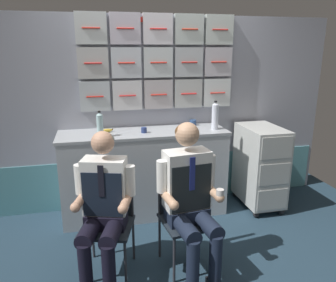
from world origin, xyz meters
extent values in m
cube|color=#223747|center=(0.00, 0.00, -0.02)|extent=(4.80, 4.80, 0.04)
cube|color=#999CAB|center=(0.00, 1.38, 1.07)|extent=(4.20, 0.06, 2.15)
cube|color=teal|center=(0.00, 1.34, 0.28)|extent=(4.12, 0.01, 0.57)
cube|color=#B2BBC1|center=(-0.66, 1.32, 1.31)|extent=(0.32, 0.06, 0.32)
cylinder|color=red|center=(-0.66, 1.28, 1.31)|extent=(0.18, 0.01, 0.01)
cube|color=silver|center=(-0.31, 1.32, 1.31)|extent=(0.32, 0.06, 0.32)
cylinder|color=red|center=(-0.31, 1.28, 1.31)|extent=(0.18, 0.01, 0.01)
cube|color=#B4AEB0|center=(0.03, 1.32, 1.31)|extent=(0.32, 0.06, 0.32)
cylinder|color=red|center=(0.03, 1.28, 1.31)|extent=(0.18, 0.01, 0.01)
cube|color=#B0B2AF|center=(0.38, 1.32, 1.31)|extent=(0.32, 0.06, 0.32)
cylinder|color=red|center=(0.38, 1.28, 1.31)|extent=(0.18, 0.01, 0.01)
cube|color=silver|center=(0.72, 1.32, 1.31)|extent=(0.32, 0.06, 0.32)
cylinder|color=red|center=(0.72, 1.28, 1.31)|extent=(0.18, 0.01, 0.01)
cube|color=#B8B7B5|center=(-0.66, 1.32, 1.65)|extent=(0.32, 0.06, 0.32)
cylinder|color=red|center=(-0.66, 1.28, 1.65)|extent=(0.18, 0.01, 0.01)
cube|color=silver|center=(-0.31, 1.32, 1.65)|extent=(0.32, 0.06, 0.32)
cylinder|color=red|center=(-0.31, 1.28, 1.65)|extent=(0.18, 0.01, 0.01)
cube|color=silver|center=(0.03, 1.32, 1.65)|extent=(0.32, 0.06, 0.32)
cylinder|color=red|center=(0.03, 1.28, 1.65)|extent=(0.18, 0.01, 0.01)
cube|color=#AEB3B7|center=(0.38, 1.32, 1.65)|extent=(0.32, 0.06, 0.32)
cylinder|color=red|center=(0.38, 1.28, 1.65)|extent=(0.18, 0.01, 0.01)
cube|color=#BAB5BD|center=(0.72, 1.32, 1.65)|extent=(0.32, 0.06, 0.32)
cylinder|color=red|center=(0.72, 1.28, 1.65)|extent=(0.18, 0.01, 0.01)
cube|color=silver|center=(-0.66, 1.32, 2.00)|extent=(0.32, 0.06, 0.32)
cylinder|color=red|center=(-0.66, 1.28, 2.00)|extent=(0.18, 0.01, 0.01)
cube|color=#BDB5C3|center=(-0.31, 1.32, 2.00)|extent=(0.32, 0.06, 0.32)
cylinder|color=red|center=(-0.31, 1.28, 2.00)|extent=(0.18, 0.01, 0.01)
cube|color=silver|center=(0.03, 1.32, 2.00)|extent=(0.32, 0.06, 0.32)
cylinder|color=red|center=(0.03, 1.28, 2.00)|extent=(0.18, 0.01, 0.01)
cube|color=#B3BEB8|center=(0.38, 1.32, 2.00)|extent=(0.32, 0.06, 0.32)
cylinder|color=red|center=(0.38, 1.28, 2.00)|extent=(0.18, 0.01, 0.01)
cube|color=#B6C0BA|center=(0.72, 1.32, 2.00)|extent=(0.32, 0.06, 0.32)
cylinder|color=red|center=(0.72, 1.28, 2.00)|extent=(0.18, 0.01, 0.01)
cube|color=red|center=(-0.14, 1.33, 2.09)|extent=(0.20, 0.02, 0.05)
cube|color=#B8BDC3|center=(-0.17, 1.09, 0.46)|extent=(1.76, 0.52, 0.92)
cube|color=#A8ADB3|center=(-0.17, 1.09, 0.93)|extent=(1.79, 0.53, 0.03)
sphere|color=black|center=(1.00, 0.69, 0.04)|extent=(0.07, 0.07, 0.07)
sphere|color=black|center=(1.31, 0.69, 0.04)|extent=(0.07, 0.07, 0.07)
sphere|color=black|center=(1.00, 1.24, 0.04)|extent=(0.07, 0.07, 0.07)
sphere|color=black|center=(1.31, 1.24, 0.04)|extent=(0.07, 0.07, 0.07)
cube|color=silver|center=(1.15, 0.97, 0.51)|extent=(0.40, 0.64, 0.88)
cube|color=#ADB0AB|center=(1.15, 0.64, 0.22)|extent=(0.35, 0.01, 0.24)
cube|color=#ADB0AB|center=(1.15, 0.64, 0.51)|extent=(0.35, 0.01, 0.24)
cube|color=#ADB0AB|center=(1.15, 0.64, 0.80)|extent=(0.35, 0.01, 0.24)
cylinder|color=#28282D|center=(1.15, 0.67, 0.93)|extent=(0.32, 0.02, 0.02)
cylinder|color=#2D2D33|center=(-0.86, 0.02, 0.20)|extent=(0.02, 0.02, 0.40)
cylinder|color=#2D2D33|center=(-0.51, -0.09, 0.20)|extent=(0.02, 0.02, 0.40)
cylinder|color=#2D2D33|center=(-0.75, 0.36, 0.20)|extent=(0.02, 0.02, 0.40)
cylinder|color=#2D2D33|center=(-0.41, 0.26, 0.20)|extent=(0.02, 0.02, 0.40)
cube|color=#1E262E|center=(-0.63, 0.14, 0.41)|extent=(0.50, 0.50, 0.02)
cube|color=#1E262E|center=(-0.58, 0.32, 0.62)|extent=(0.36, 0.13, 0.40)
cylinder|color=#2D2D33|center=(-0.75, 0.36, 0.62)|extent=(0.02, 0.02, 0.40)
cylinder|color=#2D2D33|center=(-0.41, 0.26, 0.62)|extent=(0.02, 0.02, 0.40)
cylinder|color=black|center=(-0.81, -0.14, 0.26)|extent=(0.10, 0.10, 0.39)
cylinder|color=black|center=(-0.64, -0.19, 0.26)|extent=(0.10, 0.10, 0.39)
cylinder|color=black|center=(-0.76, 0.01, 0.47)|extent=(0.23, 0.38, 0.13)
cylinder|color=black|center=(-0.60, -0.04, 0.47)|extent=(0.23, 0.38, 0.13)
cube|color=black|center=(-0.63, 0.14, 0.48)|extent=(0.36, 0.28, 0.12)
cube|color=white|center=(-0.63, 0.15, 0.76)|extent=(0.37, 0.27, 0.45)
cube|color=black|center=(-0.66, 0.06, 0.73)|extent=(0.30, 0.10, 0.36)
cube|color=black|center=(-0.66, 0.05, 0.84)|extent=(0.04, 0.02, 0.25)
cylinder|color=white|center=(-0.82, 0.21, 0.81)|extent=(0.08, 0.08, 0.24)
cylinder|color=tan|center=(-0.83, 0.11, 0.67)|extent=(0.13, 0.23, 0.07)
sphere|color=tan|center=(-0.86, 0.01, 0.67)|extent=(0.08, 0.08, 0.08)
cylinder|color=white|center=(-0.44, 0.10, 0.81)|extent=(0.08, 0.08, 0.24)
cylinder|color=tan|center=(-0.49, 0.01, 0.67)|extent=(0.13, 0.23, 0.07)
sphere|color=tan|center=(-0.52, -0.09, 0.67)|extent=(0.08, 0.08, 0.08)
sphere|color=tan|center=(-0.63, 0.15, 1.12)|extent=(0.18, 0.18, 0.18)
ellipsoid|color=gray|center=(-0.62, 0.17, 1.13)|extent=(0.21, 0.20, 0.12)
cylinder|color=#2D2D33|center=(-0.14, -0.12, 0.20)|extent=(0.02, 0.02, 0.40)
cylinder|color=#2D2D33|center=(0.22, -0.08, 0.20)|extent=(0.02, 0.02, 0.40)
cylinder|color=#2D2D33|center=(-0.18, 0.23, 0.20)|extent=(0.02, 0.02, 0.40)
cylinder|color=#2D2D33|center=(0.18, 0.28, 0.20)|extent=(0.02, 0.02, 0.40)
cube|color=#1E262E|center=(0.02, 0.08, 0.41)|extent=(0.45, 0.45, 0.02)
cube|color=#1E262E|center=(0.00, 0.27, 0.62)|extent=(0.37, 0.07, 0.40)
cylinder|color=#2D2D33|center=(-0.18, 0.23, 0.62)|extent=(0.02, 0.02, 0.40)
cylinder|color=#2D2D33|center=(0.18, 0.28, 0.62)|extent=(0.02, 0.02, 0.40)
cylinder|color=#182032|center=(-0.03, -0.27, 0.26)|extent=(0.10, 0.10, 0.39)
cylinder|color=#182032|center=(0.15, -0.25, 0.26)|extent=(0.10, 0.10, 0.39)
cylinder|color=#182032|center=(-0.05, -0.10, 0.47)|extent=(0.17, 0.39, 0.13)
cylinder|color=#182032|center=(0.13, -0.08, 0.47)|extent=(0.17, 0.39, 0.13)
cube|color=#182032|center=(0.02, 0.08, 0.48)|extent=(0.36, 0.24, 0.12)
cube|color=white|center=(0.02, 0.10, 0.78)|extent=(0.38, 0.24, 0.48)
cube|color=black|center=(0.03, -0.01, 0.74)|extent=(0.33, 0.05, 0.38)
cube|color=navy|center=(0.03, -0.01, 0.87)|extent=(0.04, 0.01, 0.27)
cylinder|color=white|center=(-0.19, 0.07, 0.83)|extent=(0.08, 0.08, 0.26)
cylinder|color=tan|center=(-0.16, -0.03, 0.68)|extent=(0.10, 0.25, 0.07)
sphere|color=tan|center=(-0.15, -0.14, 0.68)|extent=(0.08, 0.08, 0.08)
cylinder|color=white|center=(0.23, 0.12, 0.83)|extent=(0.08, 0.08, 0.26)
cylinder|color=tan|center=(0.22, 0.01, 0.68)|extent=(0.10, 0.25, 0.07)
sphere|color=tan|center=(0.23, -0.09, 0.68)|extent=(0.08, 0.08, 0.08)
cylinder|color=silver|center=(0.23, -0.09, 0.72)|extent=(0.06, 0.06, 0.06)
sphere|color=tan|center=(0.02, 0.10, 1.16)|extent=(0.19, 0.19, 0.19)
ellipsoid|color=#55371E|center=(0.02, 0.11, 1.17)|extent=(0.21, 0.19, 0.13)
cylinder|color=silver|center=(0.60, 1.01, 1.08)|extent=(0.07, 0.07, 0.27)
cone|color=silver|center=(0.60, 1.01, 1.23)|extent=(0.07, 0.07, 0.02)
cylinder|color=black|center=(0.60, 1.01, 1.25)|extent=(0.03, 0.03, 0.02)
cylinder|color=silver|center=(-0.63, 0.97, 1.06)|extent=(0.07, 0.07, 0.22)
cone|color=silver|center=(-0.63, 0.97, 1.18)|extent=(0.07, 0.07, 0.02)
cylinder|color=black|center=(-0.63, 0.97, 1.20)|extent=(0.03, 0.03, 0.02)
cylinder|color=navy|center=(-0.18, 1.03, 0.98)|extent=(0.06, 0.06, 0.06)
cylinder|color=#382114|center=(-0.18, 1.03, 1.00)|extent=(0.05, 0.05, 0.01)
cylinder|color=navy|center=(0.42, 1.25, 0.98)|extent=(0.07, 0.07, 0.06)
cylinder|color=#382114|center=(0.42, 1.25, 1.00)|extent=(0.06, 0.06, 0.01)
ellipsoid|color=yellow|center=(-0.57, 1.12, 0.97)|extent=(0.17, 0.10, 0.04)
cylinder|color=#4C3819|center=(-0.50, 1.16, 0.97)|extent=(0.01, 0.01, 0.02)
camera|label=1|loc=(-0.68, -2.27, 1.80)|focal=35.15mm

